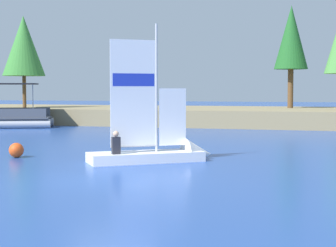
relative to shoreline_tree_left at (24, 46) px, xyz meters
The scene contains 7 objects.
ground_plane 28.95m from the shoreline_tree_left, 55.20° to the right, with size 200.00×200.00×0.00m, color #234793.
shore_bank 17.27m from the shoreline_tree_left, 10.31° to the left, with size 80.00×10.96×1.16m, color #897A56.
shoreline_tree_left is the anchor object (origin of this frame).
shoreline_tree_midleft 20.22m from the shoreline_tree_left, 12.95° to the left, with size 2.50×2.50×7.63m.
sailboat 25.74m from the shoreline_tree_left, 48.64° to the right, with size 4.44×3.66×5.29m.
pontoon_boat 7.46m from the shoreline_tree_left, 73.71° to the right, with size 6.69×4.54×2.96m.
channel_buoy 23.01m from the shoreline_tree_left, 60.65° to the right, with size 0.55×0.55×0.55m, color #E54C19.
Camera 1 is at (5.75, -14.42, 2.55)m, focal length 58.90 mm.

